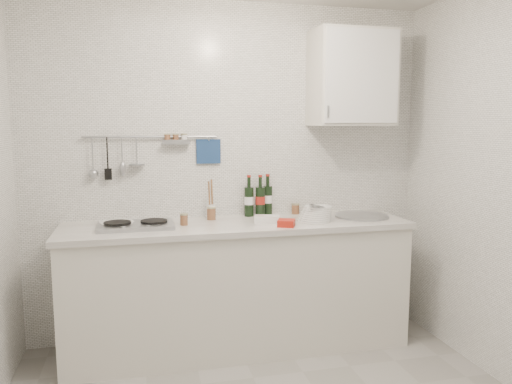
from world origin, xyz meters
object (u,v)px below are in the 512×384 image
(utensil_crock, at_px, (211,210))
(wine_bottles, at_px, (259,195))
(plate_stack_hob, at_px, (116,224))
(plate_stack_sink, at_px, (316,214))
(wall_cabinet, at_px, (352,78))

(utensil_crock, bearing_deg, wine_bottles, 7.53)
(plate_stack_hob, relative_size, utensil_crock, 0.82)
(plate_stack_hob, xyz_separation_m, plate_stack_sink, (1.39, -0.11, 0.03))
(wall_cabinet, relative_size, utensil_crock, 2.38)
(wall_cabinet, xyz_separation_m, wine_bottles, (-0.69, 0.11, -0.87))
(wine_bottles, distance_m, utensil_crock, 0.39)
(plate_stack_hob, height_order, utensil_crock, utensil_crock)
(plate_stack_sink, relative_size, utensil_crock, 0.88)
(plate_stack_hob, bearing_deg, wall_cabinet, 2.38)
(wall_cabinet, height_order, plate_stack_hob, wall_cabinet)
(wall_cabinet, distance_m, utensil_crock, 1.43)
(wall_cabinet, height_order, plate_stack_sink, wall_cabinet)
(plate_stack_hob, height_order, wine_bottles, wine_bottles)
(plate_stack_sink, distance_m, wine_bottles, 0.47)
(utensil_crock, bearing_deg, plate_stack_hob, -168.58)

